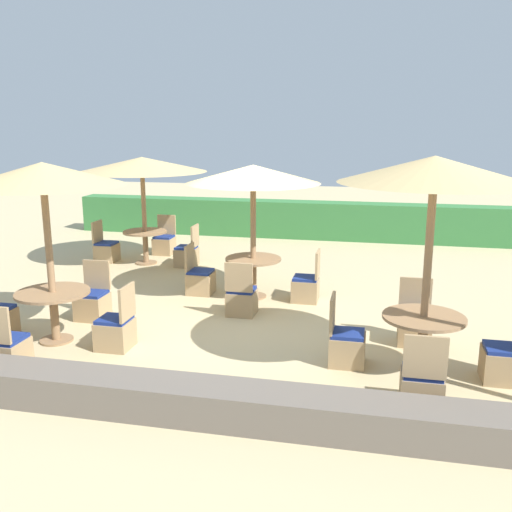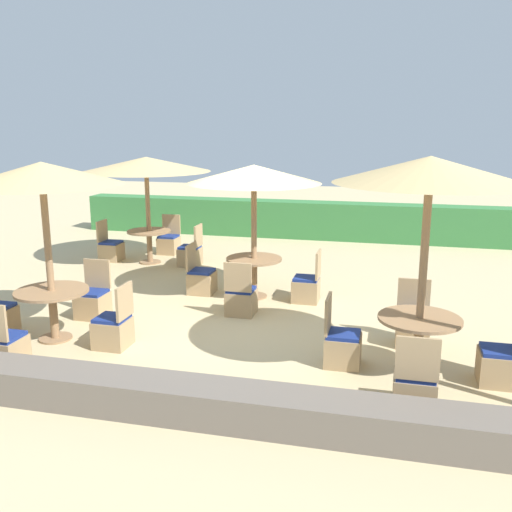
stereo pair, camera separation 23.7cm
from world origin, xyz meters
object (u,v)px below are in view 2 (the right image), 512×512
at_px(round_table_center, 254,267).
at_px(patio_chair_back_left_north, 169,243).
at_px(patio_chair_center_east, 307,287).
at_px(round_table_front_right, 419,330).
at_px(parasol_center, 254,175).
at_px(round_table_back_left, 149,238).
at_px(patio_chair_center_south, 241,299).
at_px(patio_chair_front_left_east, 114,329).
at_px(round_table_front_left, 52,301).
at_px(patio_chair_center_west, 201,279).
at_px(parasol_front_left, 42,175).
at_px(patio_chair_front_right_south, 415,388).
at_px(patio_chair_front_left_north, 93,302).
at_px(patio_chair_front_right_east, 500,363).
at_px(patio_chair_front_right_west, 342,346).
at_px(patio_chair_back_left_west, 111,249).
at_px(patio_chair_back_left_east, 191,254).
at_px(patio_chair_front_right_north, 412,327).
at_px(parasol_back_left, 146,165).
at_px(parasol_front_right, 430,171).
at_px(patio_chair_front_left_south, 4,349).

xyz_separation_m(round_table_center, patio_chair_back_left_north, (-2.88, 2.97, -0.30)).
relative_size(patio_chair_center_east, round_table_front_right, 0.90).
bearing_deg(parasol_center, round_table_back_left, 146.08).
relative_size(patio_chair_center_south, patio_chair_front_left_east, 1.00).
bearing_deg(round_table_back_left, round_table_front_left, -82.89).
bearing_deg(round_table_front_left, round_table_back_left, 97.11).
xyz_separation_m(parasol_center, patio_chair_center_west, (-1.02, 0.00, -1.97)).
distance_m(parasol_center, round_table_front_right, 4.22).
distance_m(patio_chair_center_west, parasol_front_left, 3.72).
height_order(round_table_center, patio_chair_front_right_south, patio_chair_front_right_south).
xyz_separation_m(patio_chair_front_left_north, patio_chair_front_right_east, (6.06, -1.04, 0.00)).
relative_size(parasol_center, patio_chair_front_right_west, 2.58).
distance_m(round_table_center, round_table_front_right, 3.88).
distance_m(round_table_center, round_table_back_left, 3.53).
distance_m(round_table_back_left, patio_chair_back_left_west, 1.02).
height_order(patio_chair_front_left_north, patio_chair_back_left_east, same).
bearing_deg(patio_chair_front_right_north, patio_chair_back_left_north, -39.58).
bearing_deg(parasol_back_left, patio_chair_back_left_east, -2.44).
distance_m(round_table_center, patio_chair_front_right_east, 4.67).
xyz_separation_m(patio_chair_center_east, patio_chair_back_left_west, (-4.89, 2.00, 0.00)).
bearing_deg(patio_chair_center_west, patio_chair_center_south, 46.15).
distance_m(patio_chair_center_south, patio_chair_front_right_south, 3.81).
height_order(parasol_front_right, patio_chair_front_right_south, parasol_front_right).
distance_m(patio_chair_front_left_south, patio_chair_front_right_west, 4.40).
bearing_deg(patio_chair_front_right_south, parasol_center, 126.69).
distance_m(patio_chair_center_east, patio_chair_front_left_south, 5.05).
height_order(patio_chair_center_east, round_table_front_right, patio_chair_center_east).
distance_m(parasol_front_left, patio_chair_back_left_north, 6.11).
bearing_deg(parasol_center, parasol_front_left, -130.71).
bearing_deg(round_table_front_right, patio_chair_front_left_south, -168.11).
distance_m(parasol_front_left, round_table_front_left, 1.83).
xyz_separation_m(patio_chair_center_east, parasol_back_left, (-3.91, 2.01, 1.96)).
height_order(parasol_center, round_table_center, parasol_center).
xyz_separation_m(patio_chair_center_west, patio_chair_front_right_south, (3.76, -3.68, 0.00)).
height_order(parasol_front_left, round_table_front_right, parasol_front_left).
height_order(round_table_front_left, patio_chair_front_right_south, patio_chair_front_right_south).
relative_size(patio_chair_front_left_east, patio_chair_back_left_west, 1.00).
bearing_deg(patio_chair_front_right_west, round_table_center, -145.06).
relative_size(parasol_center, patio_chair_center_west, 2.58).
relative_size(patio_chair_front_right_north, patio_chair_front_right_east, 1.00).
height_order(parasol_center, patio_chair_back_left_east, parasol_center).
bearing_deg(parasol_back_left, patio_chair_center_west, -45.84).
height_order(patio_chair_front_left_south, round_table_front_right, patio_chair_front_left_south).
bearing_deg(patio_chair_front_left_north, patio_chair_back_left_east, -95.65).
relative_size(patio_chair_center_south, parasol_front_left, 0.36).
distance_m(patio_chair_center_east, parasol_front_left, 4.79).
bearing_deg(patio_chair_front_left_east, patio_chair_center_west, -6.97).
bearing_deg(parasol_front_left, patio_chair_center_south, 36.03).
bearing_deg(parasol_back_left, patio_chair_front_right_south, -44.88).
distance_m(parasol_front_left, patio_chair_front_right_north, 5.64).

